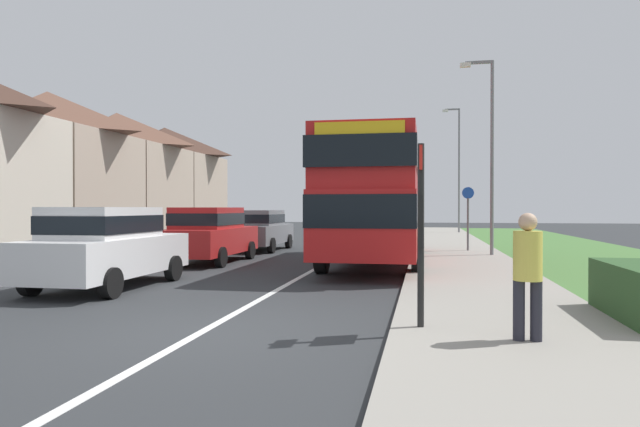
# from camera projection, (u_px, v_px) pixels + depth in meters

# --- Properties ---
(ground_plane) EXTENTS (120.00, 120.00, 0.00)m
(ground_plane) POSITION_uv_depth(u_px,v_px,m) (200.00, 333.00, 7.76)
(ground_plane) COLOR #2D3033
(lane_marking_centre) EXTENTS (0.14, 60.00, 0.01)m
(lane_marking_centre) POSITION_uv_depth(u_px,v_px,m) (314.00, 270.00, 15.62)
(lane_marking_centre) COLOR silver
(lane_marking_centre) RESTS_ON ground_plane
(pavement_near_side) EXTENTS (3.20, 68.00, 0.12)m
(pavement_near_side) POSITION_uv_depth(u_px,v_px,m) (476.00, 281.00, 12.88)
(pavement_near_side) COLOR gray
(pavement_near_side) RESTS_ON ground_plane
(double_decker_bus) EXTENTS (2.80, 10.16, 3.70)m
(double_decker_bus) POSITION_uv_depth(u_px,v_px,m) (378.00, 195.00, 17.31)
(double_decker_bus) COLOR red
(double_decker_bus) RESTS_ON ground_plane
(parked_car_white) EXTENTS (1.92, 4.33, 1.75)m
(parked_car_white) POSITION_uv_depth(u_px,v_px,m) (107.00, 244.00, 12.05)
(parked_car_white) COLOR silver
(parked_car_white) RESTS_ON ground_plane
(parked_car_red) EXTENTS (1.94, 4.46, 1.74)m
(parked_car_red) POSITION_uv_depth(u_px,v_px,m) (209.00, 233.00, 17.69)
(parked_car_red) COLOR #B21E1E
(parked_car_red) RESTS_ON ground_plane
(parked_car_grey) EXTENTS (1.89, 4.40, 1.64)m
(parked_car_grey) POSITION_uv_depth(u_px,v_px,m) (260.00, 228.00, 22.76)
(parked_car_grey) COLOR slate
(parked_car_grey) RESTS_ON ground_plane
(pedestrian_at_stop) EXTENTS (0.34, 0.34, 1.67)m
(pedestrian_at_stop) POSITION_uv_depth(u_px,v_px,m) (528.00, 270.00, 6.78)
(pedestrian_at_stop) COLOR #23232D
(pedestrian_at_stop) RESTS_ON ground_plane
(bus_stop_sign) EXTENTS (0.09, 0.52, 2.60)m
(bus_stop_sign) POSITION_uv_depth(u_px,v_px,m) (421.00, 222.00, 7.59)
(bus_stop_sign) COLOR black
(bus_stop_sign) RESTS_ON ground_plane
(cycle_route_sign) EXTENTS (0.44, 0.08, 2.52)m
(cycle_route_sign) POSITION_uv_depth(u_px,v_px,m) (468.00, 216.00, 21.23)
(cycle_route_sign) COLOR slate
(cycle_route_sign) RESTS_ON ground_plane
(street_lamp_mid) EXTENTS (1.14, 0.20, 6.79)m
(street_lamp_mid) POSITION_uv_depth(u_px,v_px,m) (489.00, 144.00, 19.24)
(street_lamp_mid) COLOR slate
(street_lamp_mid) RESTS_ON ground_plane
(street_lamp_far) EXTENTS (1.14, 0.20, 8.32)m
(street_lamp_far) POSITION_uv_depth(u_px,v_px,m) (458.00, 163.00, 37.14)
(street_lamp_far) COLOR slate
(street_lamp_far) RESTS_ON ground_plane
(house_terrace_far_side) EXTENTS (6.38, 22.30, 6.82)m
(house_terrace_far_side) POSITION_uv_depth(u_px,v_px,m) (86.00, 173.00, 27.27)
(house_terrace_far_side) COLOR beige
(house_terrace_far_side) RESTS_ON ground_plane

